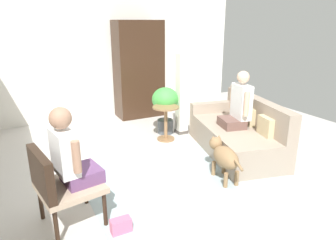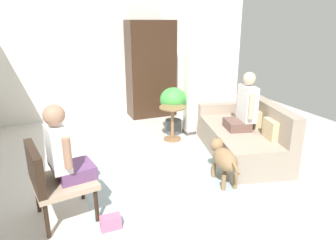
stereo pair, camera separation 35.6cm
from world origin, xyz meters
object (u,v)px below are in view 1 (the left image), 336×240
person_on_armchair (69,154)px  handbag (121,226)px  armoire_cabinet (139,70)px  armchair (58,182)px  person_on_couch (239,105)px  round_end_table (166,120)px  potted_plant (165,104)px  column_lamp (182,95)px  dog (224,156)px  couch (238,133)px

person_on_armchair → handbag: (0.37, -0.40, -0.71)m
handbag → armoire_cabinet: bearing=65.1°
armchair → person_on_armchair: (0.14, 0.02, 0.27)m
person_on_couch → round_end_table: bearing=128.2°
potted_plant → column_lamp: column_lamp is taller
person_on_couch → armoire_cabinet: 2.71m
person_on_couch → dog: (-0.74, -0.65, -0.46)m
person_on_armchair → column_lamp: column_lamp is taller
armoire_cabinet → potted_plant: bearing=-90.6°
couch → potted_plant: (-0.68, 1.29, 0.27)m
couch → round_end_table: 1.28m
armchair → handbag: (0.51, -0.37, -0.44)m
dog → person_on_couch: bearing=41.1°
potted_plant → column_lamp: size_ratio=0.59×
potted_plant → armchair: bearing=-137.8°
couch → person_on_couch: (-0.04, -0.02, 0.49)m
person_on_couch → dog: size_ratio=1.10×
couch → column_lamp: size_ratio=1.37×
armchair → dog: armchair is taller
column_lamp → armchair: bearing=-143.1°
column_lamp → person_on_armchair: bearing=-141.9°
person_on_couch → column_lamp: bearing=107.1°
armoire_cabinet → handbag: size_ratio=9.94×
person_on_couch → handbag: 2.67m
couch → dog: size_ratio=2.53×
person_on_couch → round_end_table: size_ratio=1.43×
armoire_cabinet → handbag: (-1.72, -3.70, -0.96)m
person_on_armchair → handbag: size_ratio=3.97×
armchair → person_on_couch: bearing=13.8°
potted_plant → handbag: potted_plant is taller
armchair → person_on_armchair: size_ratio=1.05×
couch → armchair: 2.99m
potted_plant → column_lamp: (0.28, -0.14, 0.17)m
armchair → potted_plant: potted_plant is taller
person_on_armchair → potted_plant: (2.07, 1.98, -0.21)m
column_lamp → handbag: bearing=-131.5°
couch → person_on_couch: person_on_couch is taller
couch → dog: 1.02m
round_end_table → handbag: 2.61m
column_lamp → couch: bearing=-71.0°
potted_plant → column_lamp: 0.35m
round_end_table → handbag: round_end_table is taller
armchair → person_on_armchair: person_on_armchair is taller
armchair → potted_plant: size_ratio=0.98×
armchair → armoire_cabinet: armoire_cabinet is taller
dog → column_lamp: column_lamp is taller
potted_plant → person_on_couch: bearing=-64.0°
person_on_armchair → round_end_table: 2.58m
armchair → column_lamp: bearing=36.9°
couch → potted_plant: size_ratio=2.31×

